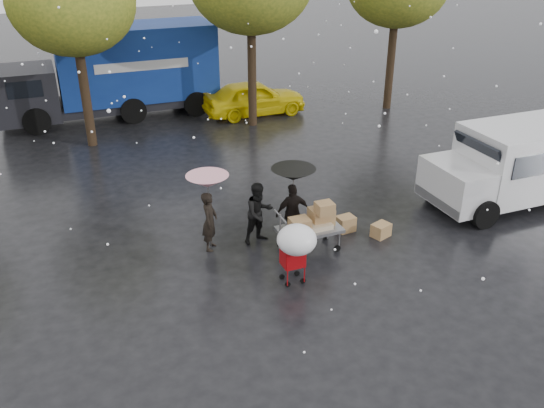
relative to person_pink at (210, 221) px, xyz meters
name	(u,v)px	position (x,y,z in m)	size (l,w,h in m)	color
ground	(300,268)	(1.63, -1.62, -0.74)	(90.00, 90.00, 0.00)	black
person_pink	(210,221)	(0.00, 0.00, 0.00)	(0.54, 0.35, 1.48)	black
person_middle	(259,213)	(1.21, -0.11, 0.04)	(0.75, 0.59, 1.55)	black
person_black	(293,212)	(2.00, -0.32, 0.00)	(0.87, 0.36, 1.49)	black
umbrella_pink	(208,181)	(0.00, 0.00, 1.03)	(0.99, 0.99, 1.92)	#4C4C4C
umbrella_black	(293,174)	(2.00, -0.32, 1.01)	(1.07, 1.07, 1.90)	#4C4C4C
vendor_cart	(313,222)	(2.25, -0.94, -0.01)	(1.52, 0.80, 1.27)	slate
shopping_cart	(296,243)	(1.26, -2.18, 0.33)	(0.84, 0.84, 1.46)	#A8090E
white_van	(519,162)	(8.62, -0.62, 0.42)	(4.91, 2.18, 2.20)	silver
blue_truck	(116,72)	(-0.42, 11.42, 1.02)	(8.30, 2.60, 3.50)	navy
box_ground_near	(346,224)	(3.43, -0.42, -0.54)	(0.44, 0.35, 0.39)	olive
box_ground_far	(381,230)	(4.11, -1.01, -0.57)	(0.44, 0.34, 0.34)	olive
yellow_taxi	(254,98)	(4.63, 9.54, -0.04)	(1.64, 4.08, 1.39)	yellow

